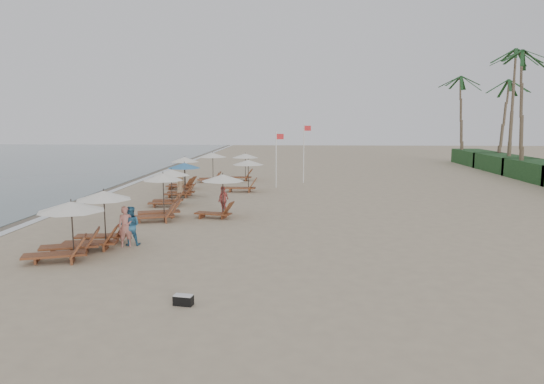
{
  "coord_description": "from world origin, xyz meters",
  "views": [
    {
      "loc": [
        1.86,
        -20.31,
        4.99
      ],
      "look_at": [
        0.57,
        5.32,
        1.3
      ],
      "focal_mm": 33.09,
      "sensor_mm": 36.0,
      "label": 1
    }
  ],
  "objects_px": {
    "lounger_station_3": "(168,187)",
    "inland_station_1": "(244,173)",
    "beachgoer_far_a": "(223,200)",
    "lounger_station_1": "(98,220)",
    "lounger_station_6": "(211,166)",
    "beachgoer_near": "(126,227)",
    "inland_station_2": "(242,165)",
    "duffel_bag": "(183,300)",
    "beachgoer_mid_a": "(130,226)",
    "flag_pole_near": "(277,156)",
    "lounger_station_2": "(158,200)",
    "lounger_station_5": "(182,173)",
    "lounger_station_0": "(65,230)",
    "inland_station_0": "(219,190)",
    "lounger_station_4": "(182,179)",
    "beachgoer_far_b": "(181,185)"
  },
  "relations": [
    {
      "from": "lounger_station_2",
      "to": "inland_station_1",
      "type": "distance_m",
      "value": 10.75
    },
    {
      "from": "inland_station_1",
      "to": "flag_pole_near",
      "type": "height_order",
      "value": "flag_pole_near"
    },
    {
      "from": "lounger_station_1",
      "to": "flag_pole_near",
      "type": "distance_m",
      "value": 18.93
    },
    {
      "from": "lounger_station_4",
      "to": "inland_station_0",
      "type": "bearing_deg",
      "value": -62.96
    },
    {
      "from": "lounger_station_5",
      "to": "inland_station_2",
      "type": "height_order",
      "value": "lounger_station_5"
    },
    {
      "from": "inland_station_0",
      "to": "inland_station_1",
      "type": "xyz_separation_m",
      "value": [
        0.29,
        9.48,
        -0.14
      ]
    },
    {
      "from": "lounger_station_3",
      "to": "beachgoer_far_a",
      "type": "bearing_deg",
      "value": -35.02
    },
    {
      "from": "lounger_station_6",
      "to": "beachgoer_far_a",
      "type": "distance_m",
      "value": 14.4
    },
    {
      "from": "beachgoer_mid_a",
      "to": "beachgoer_near",
      "type": "bearing_deg",
      "value": 54.7
    },
    {
      "from": "lounger_station_1",
      "to": "lounger_station_6",
      "type": "xyz_separation_m",
      "value": [
        0.87,
        21.13,
        0.28
      ]
    },
    {
      "from": "inland_station_1",
      "to": "beachgoer_near",
      "type": "height_order",
      "value": "inland_station_1"
    },
    {
      "from": "lounger_station_0",
      "to": "lounger_station_1",
      "type": "bearing_deg",
      "value": 74.26
    },
    {
      "from": "beachgoer_near",
      "to": "beachgoer_far_b",
      "type": "distance_m",
      "value": 13.54
    },
    {
      "from": "beachgoer_near",
      "to": "lounger_station_6",
      "type": "bearing_deg",
      "value": 69.97
    },
    {
      "from": "lounger_station_5",
      "to": "inland_station_0",
      "type": "relative_size",
      "value": 0.93
    },
    {
      "from": "lounger_station_6",
      "to": "inland_station_0",
      "type": "xyz_separation_m",
      "value": [
        3.01,
        -14.99,
        0.1
      ]
    },
    {
      "from": "lounger_station_0",
      "to": "inland_station_1",
      "type": "distance_m",
      "value": 18.03
    },
    {
      "from": "beachgoer_near",
      "to": "beachgoer_mid_a",
      "type": "xyz_separation_m",
      "value": [
        0.11,
        0.23,
        -0.02
      ]
    },
    {
      "from": "lounger_station_0",
      "to": "beachgoer_far_b",
      "type": "distance_m",
      "value": 15.26
    },
    {
      "from": "inland_station_0",
      "to": "beachgoer_mid_a",
      "type": "xyz_separation_m",
      "value": [
        -2.65,
        -5.95,
        -0.63
      ]
    },
    {
      "from": "beachgoer_far_a",
      "to": "beachgoer_far_b",
      "type": "bearing_deg",
      "value": -124.61
    },
    {
      "from": "lounger_station_4",
      "to": "beachgoer_far_b",
      "type": "height_order",
      "value": "lounger_station_4"
    },
    {
      "from": "lounger_station_5",
      "to": "beachgoer_far_a",
      "type": "height_order",
      "value": "lounger_station_5"
    },
    {
      "from": "lounger_station_2",
      "to": "beachgoer_far_a",
      "type": "xyz_separation_m",
      "value": [
        3.07,
        1.68,
        -0.24
      ]
    },
    {
      "from": "lounger_station_3",
      "to": "inland_station_1",
      "type": "relative_size",
      "value": 0.86
    },
    {
      "from": "lounger_station_2",
      "to": "lounger_station_5",
      "type": "relative_size",
      "value": 1.08
    },
    {
      "from": "beachgoer_mid_a",
      "to": "inland_station_0",
      "type": "bearing_deg",
      "value": -123.33
    },
    {
      "from": "beachgoer_near",
      "to": "lounger_station_4",
      "type": "bearing_deg",
      "value": 72.78
    },
    {
      "from": "lounger_station_4",
      "to": "inland_station_0",
      "type": "relative_size",
      "value": 0.92
    },
    {
      "from": "lounger_station_5",
      "to": "duffel_bag",
      "type": "distance_m",
      "value": 23.71
    },
    {
      "from": "inland_station_1",
      "to": "beachgoer_far_a",
      "type": "bearing_deg",
      "value": -91.45
    },
    {
      "from": "lounger_station_1",
      "to": "lounger_station_6",
      "type": "bearing_deg",
      "value": 87.65
    },
    {
      "from": "lounger_station_2",
      "to": "lounger_station_3",
      "type": "bearing_deg",
      "value": 97.41
    },
    {
      "from": "lounger_station_0",
      "to": "beachgoer_far_b",
      "type": "relative_size",
      "value": 1.89
    },
    {
      "from": "lounger_station_1",
      "to": "duffel_bag",
      "type": "distance_m",
      "value": 7.93
    },
    {
      "from": "lounger_station_0",
      "to": "beachgoer_far_b",
      "type": "xyz_separation_m",
      "value": [
        0.66,
        15.25,
        -0.29
      ]
    },
    {
      "from": "beachgoer_near",
      "to": "beachgoer_far_b",
      "type": "bearing_deg",
      "value": 73.37
    },
    {
      "from": "lounger_station_4",
      "to": "inland_station_1",
      "type": "bearing_deg",
      "value": 32.96
    },
    {
      "from": "duffel_bag",
      "to": "lounger_station_6",
      "type": "bearing_deg",
      "value": 98.22
    },
    {
      "from": "lounger_station_1",
      "to": "beachgoer_far_b",
      "type": "relative_size",
      "value": 1.77
    },
    {
      "from": "inland_station_2",
      "to": "duffel_bag",
      "type": "relative_size",
      "value": 5.03
    },
    {
      "from": "lounger_station_0",
      "to": "inland_station_0",
      "type": "relative_size",
      "value": 1.07
    },
    {
      "from": "lounger_station_0",
      "to": "inland_station_1",
      "type": "xyz_separation_m",
      "value": [
        4.67,
        17.41,
        0.24
      ]
    },
    {
      "from": "lounger_station_0",
      "to": "beachgoer_far_a",
      "type": "bearing_deg",
      "value": 63.3
    },
    {
      "from": "lounger_station_6",
      "to": "beachgoer_mid_a",
      "type": "bearing_deg",
      "value": -89.02
    },
    {
      "from": "lounger_station_3",
      "to": "inland_station_0",
      "type": "height_order",
      "value": "inland_station_0"
    },
    {
      "from": "inland_station_0",
      "to": "lounger_station_3",
      "type": "bearing_deg",
      "value": 135.53
    },
    {
      "from": "lounger_station_3",
      "to": "beachgoer_near",
      "type": "distance_m",
      "value": 9.69
    },
    {
      "from": "lounger_station_1",
      "to": "inland_station_0",
      "type": "xyz_separation_m",
      "value": [
        3.88,
        6.14,
        0.38
      ]
    },
    {
      "from": "inland_station_2",
      "to": "beachgoer_mid_a",
      "type": "height_order",
      "value": "inland_station_2"
    }
  ]
}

